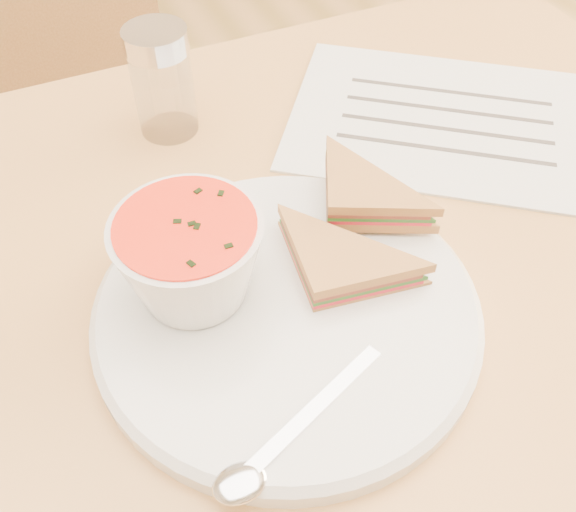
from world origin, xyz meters
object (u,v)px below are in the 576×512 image
condiment_shaker (163,82)px  dining_table (293,436)px  chair_far (110,146)px  plate (287,312)px  soup_bowl (191,262)px

condiment_shaker → dining_table: bearing=-76.4°
chair_far → condiment_shaker: 0.48m
chair_far → plate: size_ratio=3.13×
plate → soup_bowl: (-0.06, 0.04, 0.05)m
dining_table → plate: (-0.04, -0.07, 0.38)m
condiment_shaker → plate: bearing=-87.7°
plate → condiment_shaker: 0.28m
soup_bowl → condiment_shaker: bearing=78.1°
dining_table → chair_far: size_ratio=1.04×
chair_far → condiment_shaker: (0.04, -0.35, 0.32)m
condiment_shaker → chair_far: bearing=95.8°
dining_table → condiment_shaker: (-0.05, 0.21, 0.43)m
chair_far → soup_bowl: bearing=75.3°
plate → chair_far: bearing=94.2°
dining_table → plate: 0.39m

